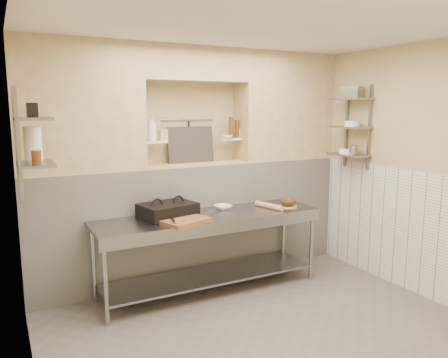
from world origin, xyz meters
TOP-DOWN VIEW (x-y plane):
  - floor at (0.00, 0.00)m, footprint 4.00×3.90m
  - ceiling at (0.00, 0.00)m, footprint 4.00×3.90m
  - wall_left at (-2.05, 0.00)m, footprint 0.10×3.90m
  - wall_right at (2.05, 0.00)m, footprint 0.10×3.90m
  - wall_back at (0.00, 2.00)m, footprint 4.00×0.10m
  - backwall_lower at (0.00, 1.75)m, footprint 4.00×0.40m
  - alcove_sill at (0.00, 1.75)m, footprint 1.30×0.40m
  - backwall_pillar_left at (-1.33, 1.75)m, footprint 1.35×0.40m
  - backwall_pillar_right at (1.33, 1.75)m, footprint 1.35×0.40m
  - backwall_header at (0.00, 1.75)m, footprint 1.30×0.40m
  - wainscot_left at (-1.99, 0.00)m, footprint 0.02×3.90m
  - wainscot_right at (1.99, 0.00)m, footprint 0.02×3.90m
  - alcove_shelf_left at (-0.50, 1.75)m, footprint 0.28×0.16m
  - alcove_shelf_right at (0.50, 1.75)m, footprint 0.28×0.16m
  - utensil_rail at (0.00, 1.92)m, footprint 0.70×0.02m
  - hanging_steel at (0.00, 1.90)m, footprint 0.02×0.02m
  - splash_panel at (0.00, 1.85)m, footprint 0.60×0.08m
  - shelf_rail_left_a at (-1.98, 1.25)m, footprint 0.03×0.03m
  - shelf_rail_left_b at (-1.98, 0.85)m, footprint 0.03×0.03m
  - wall_shelf_left_lower at (-1.84, 1.05)m, footprint 0.30×0.50m
  - wall_shelf_left_upper at (-1.84, 1.05)m, footprint 0.30×0.50m
  - shelf_rail_right_a at (1.98, 1.25)m, footprint 0.03×0.03m
  - shelf_rail_right_b at (1.98, 0.85)m, footprint 0.03×0.03m
  - wall_shelf_right_lower at (1.84, 1.05)m, footprint 0.30×0.50m
  - wall_shelf_right_mid at (1.84, 1.05)m, footprint 0.30×0.50m
  - wall_shelf_right_upper at (1.84, 1.05)m, footprint 0.30×0.50m
  - prep_table at (-0.07, 1.18)m, footprint 2.60×0.70m
  - panini_press at (-0.52, 1.30)m, footprint 0.65×0.53m
  - cutting_board at (-0.44, 1.00)m, footprint 0.57×0.48m
  - knife_blade at (-0.11, 1.13)m, footprint 0.24×0.12m
  - tongs at (-0.59, 0.97)m, footprint 0.07×0.24m
  - mixing_bowl at (0.20, 1.37)m, footprint 0.24×0.24m
  - rolling_pin at (0.71, 1.16)m, footprint 0.17×0.41m
  - bread_board at (0.95, 1.11)m, footprint 0.23×0.23m
  - bread_loaf at (0.95, 1.11)m, footprint 0.19×0.19m
  - bottle_soap at (-0.53, 1.76)m, footprint 0.14×0.14m
  - jar_alcove at (-0.39, 1.75)m, footprint 0.09×0.09m
  - bowl_alcove at (0.43, 1.69)m, footprint 0.15×0.15m
  - condiment_a at (0.60, 1.75)m, footprint 0.06×0.06m
  - condiment_b at (0.50, 1.73)m, footprint 0.07×0.07m
  - condiment_c at (0.62, 1.77)m, footprint 0.07×0.07m
  - jug_left at (-1.84, 1.22)m, footprint 0.16×0.16m
  - jar_left at (-1.84, 0.91)m, footprint 0.08×0.08m
  - box_left_upper at (-1.84, 1.02)m, footprint 0.09×0.09m
  - bowl_right at (1.84, 1.08)m, footprint 0.20×0.20m
  - canister_right at (1.84, 0.98)m, footprint 0.11×0.11m
  - bowl_right_mid at (1.84, 1.01)m, footprint 0.19×0.19m
  - basket_right at (1.84, 1.04)m, footprint 0.25×0.28m

SIDE VIEW (x-z plane):
  - floor at x=0.00m, z-range -0.10..0.00m
  - prep_table at x=-0.07m, z-range 0.19..1.09m
  - backwall_lower at x=0.00m, z-range 0.00..1.40m
  - wainscot_left at x=-1.99m, z-range 0.00..1.40m
  - wainscot_right at x=1.99m, z-range 0.00..1.40m
  - bread_board at x=0.95m, z-range 0.90..0.91m
  - cutting_board at x=-0.44m, z-range 0.90..0.94m
  - mixing_bowl at x=0.20m, z-range 0.90..0.95m
  - rolling_pin at x=0.71m, z-range 0.90..0.96m
  - knife_blade at x=-0.11m, z-range 0.95..0.95m
  - tongs at x=-0.59m, z-range 0.95..0.97m
  - bread_loaf at x=0.95m, z-range 0.91..1.03m
  - panini_press at x=-0.52m, z-range 0.90..1.06m
  - wall_left at x=-2.05m, z-range 0.00..2.80m
  - wall_right at x=2.05m, z-range 0.00..2.80m
  - wall_back at x=0.00m, z-range 0.00..2.80m
  - alcove_sill at x=0.00m, z-range 1.40..1.42m
  - wall_shelf_right_lower at x=1.84m, z-range 1.49..1.51m
  - bowl_right at x=1.84m, z-range 1.51..1.57m
  - canister_right at x=1.84m, z-range 1.51..1.62m
  - wall_shelf_left_lower at x=-1.84m, z-range 1.59..1.61m
  - splash_panel at x=0.00m, z-range 1.42..1.86m
  - jar_left at x=-1.84m, z-range 1.61..1.73m
  - alcove_shelf_left at x=-0.50m, z-range 1.69..1.71m
  - alcove_shelf_right at x=0.50m, z-range 1.69..1.71m
  - bowl_alcove at x=0.43m, z-range 1.71..1.75m
  - jug_left at x=-1.84m, z-range 1.61..1.92m
  - condiment_c at x=0.62m, z-range 1.71..1.83m
  - jar_alcove at x=-0.39m, z-range 1.71..1.84m
  - hanging_steel at x=0.00m, z-range 1.63..1.93m
  - shelf_rail_left_a at x=-1.98m, z-range 1.33..2.27m
  - shelf_rail_left_b at x=-1.98m, z-range 1.33..2.27m
  - condiment_a at x=0.60m, z-range 1.71..1.94m
  - condiment_b at x=0.50m, z-range 1.71..1.98m
  - shelf_rail_right_a at x=1.98m, z-range 1.33..2.38m
  - shelf_rail_right_b at x=1.98m, z-range 1.33..2.38m
  - wall_shelf_right_mid at x=1.84m, z-range 1.84..1.86m
  - bottle_soap at x=-0.53m, z-range 1.71..2.00m
  - bowl_right_mid at x=1.84m, z-range 1.86..1.93m
  - utensil_rail at x=0.00m, z-range 1.94..1.96m
  - wall_shelf_left_upper at x=-1.84m, z-range 1.99..2.01m
  - box_left_upper at x=-1.84m, z-range 2.01..2.14m
  - backwall_pillar_left at x=-1.33m, z-range 1.40..2.80m
  - backwall_pillar_right at x=1.33m, z-range 1.40..2.80m
  - wall_shelf_right_upper at x=1.84m, z-range 2.19..2.21m
  - basket_right at x=1.84m, z-range 2.21..2.36m
  - backwall_header at x=0.00m, z-range 2.40..2.80m
  - ceiling at x=0.00m, z-range 2.80..2.90m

